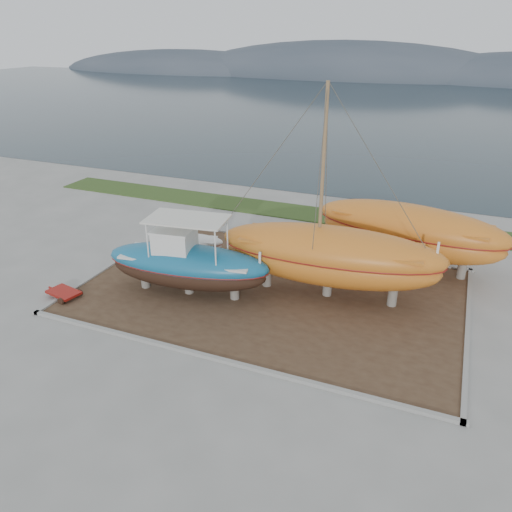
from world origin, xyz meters
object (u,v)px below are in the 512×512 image
at_px(blue_caique, 187,256).
at_px(white_dinghy, 189,245).
at_px(orange_sailboat, 333,198).
at_px(red_trailer, 64,294).
at_px(orange_bare_hull, 408,237).

relative_size(blue_caique, white_dinghy, 2.04).
distance_m(blue_caique, white_dinghy, 4.72).
relative_size(white_dinghy, orange_sailboat, 0.37).
xyz_separation_m(white_dinghy, orange_sailboat, (8.52, -1.61, 4.35)).
distance_m(white_dinghy, red_trailer, 7.37).
height_order(orange_sailboat, red_trailer, orange_sailboat).
distance_m(blue_caique, orange_sailboat, 7.37).
relative_size(white_dinghy, red_trailer, 1.68).
xyz_separation_m(blue_caique, orange_sailboat, (6.31, 2.34, 3.00)).
bearing_deg(white_dinghy, red_trailer, -129.15).
bearing_deg(blue_caique, orange_bare_hull, 29.79).
height_order(white_dinghy, red_trailer, white_dinghy).
xyz_separation_m(blue_caique, white_dinghy, (-2.21, 3.95, -1.35)).
height_order(blue_caique, orange_sailboat, orange_sailboat).
bearing_deg(white_dinghy, blue_caique, -74.09).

